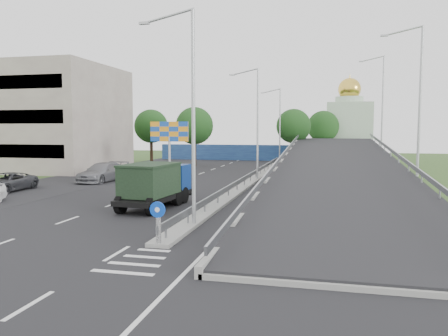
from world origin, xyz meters
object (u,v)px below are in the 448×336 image
(sign_bollard, at_px, (158,222))
(church, at_px, (349,126))
(lamp_post_mid, at_px, (256,117))
(dump_truck, at_px, (156,183))
(lamp_post_far, at_px, (279,122))
(billboard, at_px, (169,135))
(parked_car_c, at_px, (7,182))
(parked_car_d, at_px, (103,172))
(lamp_post_near, at_px, (189,105))

(sign_bollard, relative_size, church, 0.12)
(lamp_post_mid, relative_size, dump_truck, 1.59)
(lamp_post_far, xyz_separation_m, billboard, (-9.11, -18.00, -1.62))
(lamp_post_far, distance_m, dump_truck, 35.81)
(lamp_post_far, height_order, parked_car_c, lamp_post_far)
(lamp_post_far, height_order, dump_truck, lamp_post_far)
(sign_bollard, height_order, church, church)
(sign_bollard, height_order, dump_truck, dump_truck)
(church, bearing_deg, parked_car_d, -121.39)
(lamp_post_near, bearing_deg, lamp_post_far, 90.00)
(lamp_post_near, relative_size, church, 0.73)
(lamp_post_near, xyz_separation_m, parked_car_c, (-17.25, 8.53, -5.10))
(dump_truck, relative_size, parked_car_c, 1.24)
(lamp_post_far, relative_size, dump_truck, 1.59)
(sign_bollard, xyz_separation_m, lamp_post_near, (0.11, 3.83, 4.77))
(lamp_post_mid, relative_size, parked_car_c, 1.98)
(sign_bollard, xyz_separation_m, parked_car_d, (-13.21, 19.79, -0.18))
(sign_bollard, bearing_deg, church, 80.19)
(sign_bollard, distance_m, parked_car_c, 21.13)
(lamp_post_near, xyz_separation_m, lamp_post_far, (0.00, 40.00, 0.00))
(sign_bollard, distance_m, lamp_post_far, 44.08)
(billboard, xyz_separation_m, dump_truck, (5.51, -17.36, -2.69))
(parked_car_c, xyz_separation_m, parked_car_d, (3.93, 7.44, 0.15))
(billboard, height_order, dump_truck, billboard)
(church, distance_m, parked_car_c, 53.15)
(lamp_post_far, xyz_separation_m, parked_car_c, (-17.25, -31.47, -5.10))
(lamp_post_far, bearing_deg, sign_bollard, -90.14)
(lamp_post_far, relative_size, church, 0.73)
(parked_car_c, bearing_deg, sign_bollard, -37.39)
(lamp_post_near, height_order, parked_car_c, lamp_post_near)
(church, bearing_deg, lamp_post_far, -125.24)
(dump_truck, bearing_deg, lamp_post_far, 89.38)
(billboard, relative_size, parked_car_d, 0.94)
(church, height_order, dump_truck, church)
(lamp_post_mid, bearing_deg, parked_car_d, -163.16)
(lamp_post_mid, height_order, church, church)
(lamp_post_mid, xyz_separation_m, dump_truck, (-3.60, -15.36, -4.31))
(parked_car_c, height_order, parked_car_d, parked_car_d)
(lamp_post_near, distance_m, lamp_post_far, 40.00)
(parked_car_c, bearing_deg, lamp_post_far, 59.66)
(lamp_post_mid, xyz_separation_m, church, (9.89, 34.00, -0.50))
(lamp_post_near, height_order, billboard, lamp_post_near)
(lamp_post_near, height_order, church, church)
(lamp_post_mid, relative_size, lamp_post_far, 1.00)
(billboard, xyz_separation_m, parked_car_d, (-4.21, -6.03, -3.33))
(billboard, bearing_deg, church, 59.30)
(parked_car_c, bearing_deg, lamp_post_mid, 32.01)
(lamp_post_near, relative_size, billboard, 1.83)
(sign_bollard, height_order, billboard, billboard)
(lamp_post_near, bearing_deg, billboard, 112.49)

